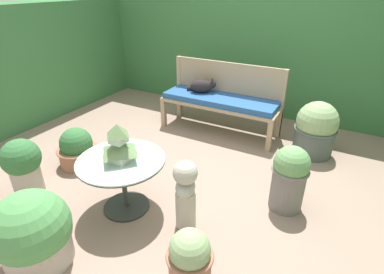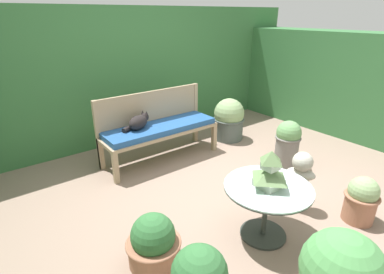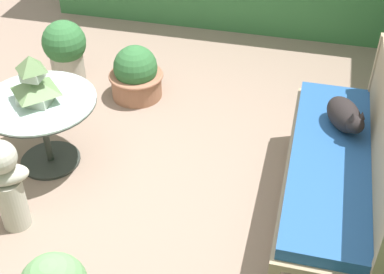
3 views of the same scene
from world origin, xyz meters
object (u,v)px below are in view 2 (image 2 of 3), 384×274
at_px(garden_bench, 161,130).
at_px(patio_table, 267,197).
at_px(garden_bust, 300,179).
at_px(potted_plant_hedge_corner, 153,242).
at_px(potted_plant_bench_left, 361,199).
at_px(potted_plant_path_edge, 288,143).
at_px(pagoda_birdhouse, 270,172).
at_px(cat, 138,122).
at_px(potted_plant_table_near, 229,120).

xyz_separation_m(garden_bench, patio_table, (-0.09, -1.87, -0.02)).
bearing_deg(garden_bust, potted_plant_hedge_corner, -123.02).
xyz_separation_m(garden_bust, potted_plant_hedge_corner, (-1.54, 0.26, -0.15)).
distance_m(potted_plant_bench_left, potted_plant_path_edge, 1.19).
bearing_deg(potted_plant_bench_left, pagoda_birdhouse, 155.26).
relative_size(cat, patio_table, 0.55).
height_order(garden_bench, pagoda_birdhouse, pagoda_birdhouse).
xyz_separation_m(cat, garden_bust, (0.79, -1.85, -0.24)).
distance_m(garden_bench, potted_plant_hedge_corner, 1.88).
bearing_deg(cat, potted_plant_path_edge, -64.62).
height_order(patio_table, potted_plant_table_near, potted_plant_table_near).
height_order(potted_plant_bench_left, potted_plant_hedge_corner, potted_plant_bench_left).
bearing_deg(garden_bench, cat, 170.50).
bearing_deg(potted_plant_path_edge, cat, 140.70).
bearing_deg(patio_table, potted_plant_path_edge, 29.15).
bearing_deg(patio_table, potted_plant_bench_left, -24.74).
relative_size(garden_bench, patio_table, 2.11).
relative_size(patio_table, potted_plant_bench_left, 1.61).
bearing_deg(potted_plant_hedge_corner, potted_plant_path_edge, 9.89).
bearing_deg(potted_plant_path_edge, potted_plant_bench_left, -108.55).
height_order(patio_table, garden_bust, garden_bust).
height_order(cat, potted_plant_path_edge, cat).
height_order(cat, potted_plant_bench_left, cat).
xyz_separation_m(garden_bust, potted_plant_table_near, (0.73, 1.78, -0.03)).
height_order(pagoda_birdhouse, garden_bust, pagoda_birdhouse).
bearing_deg(potted_plant_bench_left, potted_plant_hedge_corner, 158.25).
distance_m(cat, potted_plant_bench_left, 2.60).
bearing_deg(potted_plant_path_edge, garden_bench, 135.63).
bearing_deg(pagoda_birdhouse, garden_bench, 87.33).
bearing_deg(cat, garden_bust, -92.11).
distance_m(patio_table, garden_bust, 0.60).
bearing_deg(potted_plant_table_near, pagoda_birdhouse, -125.69).
xyz_separation_m(pagoda_birdhouse, potted_plant_path_edge, (1.27, 0.71, -0.32)).
bearing_deg(potted_plant_table_near, potted_plant_path_edge, -92.58).
relative_size(patio_table, potted_plant_table_near, 1.15).
bearing_deg(pagoda_birdhouse, garden_bust, 6.31).
relative_size(garden_bench, pagoda_birdhouse, 4.82).
bearing_deg(cat, patio_table, -109.26).
bearing_deg(garden_bust, patio_table, -107.21).
height_order(potted_plant_bench_left, potted_plant_table_near, potted_plant_table_near).
bearing_deg(cat, potted_plant_table_near, -28.15).
bearing_deg(potted_plant_hedge_corner, garden_bust, -9.49).
bearing_deg(garden_bust, potted_plant_path_edge, 109.86).
distance_m(pagoda_birdhouse, potted_plant_table_near, 2.29).
bearing_deg(garden_bench, potted_plant_bench_left, -70.48).
xyz_separation_m(patio_table, potted_plant_hedge_corner, (-0.95, 0.32, -0.21)).
height_order(garden_bench, patio_table, patio_table).
xyz_separation_m(potted_plant_table_near, potted_plant_path_edge, (-0.05, -1.13, 0.01)).
xyz_separation_m(potted_plant_bench_left, potted_plant_hedge_corner, (-1.84, 0.74, -0.04)).
xyz_separation_m(patio_table, pagoda_birdhouse, (0.00, -0.00, 0.25)).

